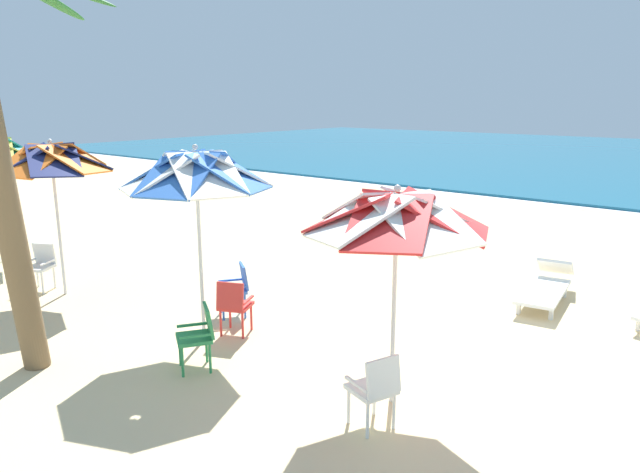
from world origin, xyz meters
TOP-DOWN VIEW (x-y plane):
  - ground_plane at (0.00, 0.00)m, footprint 80.00×80.00m
  - beach_umbrella_0 at (-0.81, -2.32)m, footprint 2.12×2.12m
  - plastic_chair_0 at (-0.63, -2.95)m, footprint 0.58×0.56m
  - beach_umbrella_1 at (-3.94, -2.53)m, footprint 2.14×2.14m
  - plastic_chair_1 at (-3.24, -3.19)m, footprint 0.61×0.63m
  - plastic_chair_2 at (-3.73, -2.12)m, footprint 0.58×0.60m
  - plastic_chair_3 at (-4.32, -1.52)m, footprint 0.62×0.63m
  - beach_umbrella_2 at (-7.56, -2.76)m, footprint 2.08×2.08m
  - plastic_chair_4 at (-8.15, -2.88)m, footprint 0.60×0.62m
  - sun_lounger_1 at (-0.59, 2.34)m, footprint 0.91×2.21m

SIDE VIEW (x-z plane):
  - ground_plane at x=0.00m, z-range 0.00..0.00m
  - sun_lounger_1 at x=-0.59m, z-range -0.03..0.59m
  - plastic_chair_0 at x=-0.63m, z-range 0.06..0.93m
  - plastic_chair_1 at x=-3.24m, z-range 0.06..0.93m
  - plastic_chair_2 at x=-3.73m, z-range 0.06..0.93m
  - plastic_chair_3 at x=-4.32m, z-range 0.06..0.93m
  - plastic_chair_4 at x=-8.15m, z-range 0.06..0.93m
  - beach_umbrella_0 at x=-0.81m, z-range 0.95..3.53m
  - beach_umbrella_2 at x=-7.56m, z-range 1.04..3.86m
  - beach_umbrella_1 at x=-3.94m, z-range 1.05..3.93m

